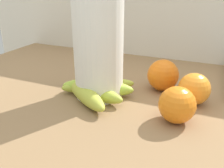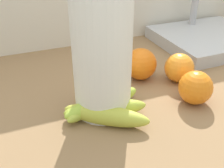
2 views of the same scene
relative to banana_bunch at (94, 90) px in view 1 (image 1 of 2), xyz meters
The scene contains 6 objects.
wall_back 0.55m from the banana_bunch, 61.63° to the left, with size 1.87×0.06×1.30m, color silver.
banana_bunch is the anchor object (origin of this frame).
orange_back_left 0.21m from the banana_bunch, ahead, with size 0.08×0.08×0.08m, color orange.
orange_far_right 0.24m from the banana_bunch, 15.19° to the left, with size 0.07×0.07×0.07m, color orange.
orange_center 0.18m from the banana_bunch, 37.74° to the left, with size 0.08×0.08×0.08m, color orange.
paper_towel_roll 0.12m from the banana_bunch, 68.46° to the left, with size 0.12×0.12×0.30m.
Camera 1 is at (0.03, -0.50, 1.17)m, focal length 38.86 mm.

